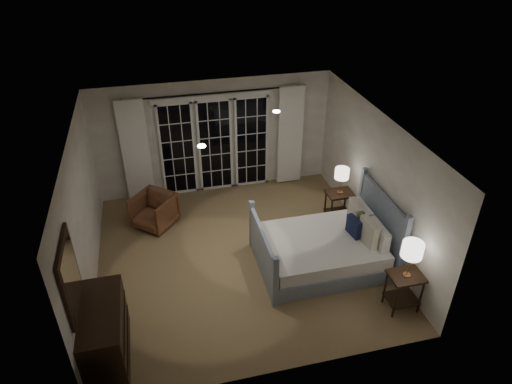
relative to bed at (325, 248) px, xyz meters
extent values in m
plane|color=#8F6F4D|center=(-1.42, 0.52, -0.32)|extent=(5.00, 5.00, 0.00)
plane|color=silver|center=(-1.42, 0.52, 2.18)|extent=(5.00, 5.00, 0.00)
cube|color=white|center=(-3.92, 0.52, 0.93)|extent=(0.02, 5.00, 2.50)
cube|color=white|center=(1.08, 0.52, 0.93)|extent=(0.02, 5.00, 2.50)
cube|color=white|center=(-1.42, 3.02, 0.93)|extent=(5.00, 0.02, 2.50)
cube|color=white|center=(-1.42, -1.98, 0.93)|extent=(5.00, 0.02, 2.50)
cube|color=black|center=(-2.22, 2.99, 0.73)|extent=(0.66, 0.02, 2.02)
cube|color=black|center=(-1.42, 2.99, 0.73)|extent=(0.66, 0.02, 2.02)
cube|color=black|center=(-0.62, 2.99, 0.73)|extent=(0.66, 0.02, 2.02)
cube|color=white|center=(-1.42, 2.98, 1.83)|extent=(2.50, 0.04, 0.10)
cylinder|color=black|center=(-1.42, 2.92, 1.93)|extent=(3.50, 0.03, 0.03)
cube|color=white|center=(-3.07, 2.90, 0.83)|extent=(0.55, 0.10, 2.25)
cube|color=white|center=(0.23, 2.90, 0.83)|extent=(0.55, 0.10, 2.25)
cylinder|color=white|center=(-0.62, 1.12, 2.17)|extent=(0.12, 0.12, 0.01)
cylinder|color=white|center=(-2.02, 0.12, 2.17)|extent=(0.12, 0.12, 0.01)
cube|color=gray|center=(-0.07, 0.00, -0.18)|extent=(2.01, 1.57, 0.29)
cube|color=silver|center=(-0.07, 0.00, 0.09)|extent=(1.95, 1.51, 0.24)
cube|color=gray|center=(1.00, 0.00, 0.31)|extent=(0.06, 1.57, 1.27)
cube|color=gray|center=(-1.13, 0.00, 0.12)|extent=(0.06, 1.57, 0.88)
cube|color=silver|center=(0.80, -0.32, 0.40)|extent=(0.14, 0.60, 0.36)
cube|color=silver|center=(0.80, 0.32, 0.40)|extent=(0.14, 0.60, 0.36)
cube|color=beige|center=(0.64, -0.28, 0.44)|extent=(0.16, 0.46, 0.45)
cube|color=beige|center=(0.64, 0.28, 0.44)|extent=(0.16, 0.46, 0.45)
cube|color=#161F3E|center=(0.50, 0.00, 0.39)|extent=(0.15, 0.35, 0.34)
cube|color=black|center=(0.79, -1.29, 0.32)|extent=(0.51, 0.41, 0.04)
cube|color=black|center=(0.79, -1.29, -0.14)|extent=(0.47, 0.37, 0.03)
cylinder|color=black|center=(0.57, -1.45, -0.01)|extent=(0.04, 0.04, 0.64)
cylinder|color=black|center=(1.01, -1.45, -0.01)|extent=(0.04, 0.04, 0.64)
cylinder|color=black|center=(0.57, -1.12, -0.01)|extent=(0.04, 0.04, 0.64)
cylinder|color=black|center=(1.01, -1.12, -0.01)|extent=(0.04, 0.04, 0.64)
cube|color=black|center=(0.73, 1.17, 0.31)|extent=(0.51, 0.41, 0.04)
cube|color=black|center=(0.73, 1.17, -0.14)|extent=(0.47, 0.36, 0.03)
cylinder|color=black|center=(0.52, 1.01, -0.01)|extent=(0.04, 0.04, 0.63)
cylinder|color=black|center=(0.94, 1.01, -0.01)|extent=(0.04, 0.04, 0.63)
cylinder|color=black|center=(0.52, 1.33, -0.01)|extent=(0.04, 0.04, 0.63)
cylinder|color=black|center=(0.94, 1.33, -0.01)|extent=(0.04, 0.04, 0.63)
cylinder|color=#B37A47|center=(0.79, -1.29, 0.35)|extent=(0.12, 0.12, 0.02)
cylinder|color=#B37A47|center=(0.79, -1.29, 0.54)|extent=(0.02, 0.02, 0.36)
cylinder|color=white|center=(0.79, -1.29, 0.84)|extent=(0.32, 0.32, 0.23)
cylinder|color=#B37A47|center=(0.73, 1.17, 0.34)|extent=(0.12, 0.12, 0.02)
cylinder|color=#B37A47|center=(0.73, 1.17, 0.51)|extent=(0.02, 0.02, 0.31)
cylinder|color=white|center=(0.73, 1.17, 0.77)|extent=(0.28, 0.28, 0.20)
imported|color=brown|center=(-2.85, 1.88, 0.01)|extent=(1.03, 1.03, 0.68)
cube|color=black|center=(-3.65, -1.17, 0.13)|extent=(0.54, 1.29, 0.91)
cube|color=black|center=(-3.37, -1.17, -0.02)|extent=(0.01, 1.27, 0.01)
cube|color=black|center=(-3.37, -1.17, 0.28)|extent=(0.01, 1.27, 0.01)
cube|color=black|center=(-3.89, -1.17, 1.23)|extent=(0.04, 0.85, 1.00)
cube|color=white|center=(-3.86, -1.17, 1.23)|extent=(0.01, 0.73, 0.88)
camera|label=1|loc=(-2.65, -5.78, 5.07)|focal=32.00mm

